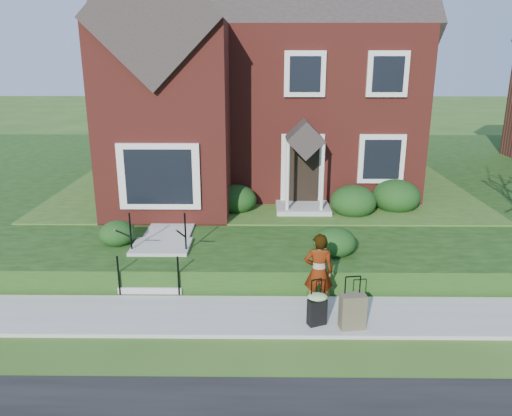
{
  "coord_description": "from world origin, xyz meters",
  "views": [
    {
      "loc": [
        -0.06,
        -9.04,
        5.07
      ],
      "look_at": [
        -0.18,
        2.0,
        1.72
      ],
      "focal_mm": 35.0,
      "sensor_mm": 36.0,
      "label": 1
    }
  ],
  "objects_px": {
    "front_steps": "(158,260)",
    "suitcase_black": "(317,307)",
    "suitcase_olive": "(353,311)",
    "woman": "(319,272)"
  },
  "relations": [
    {
      "from": "woman",
      "to": "suitcase_olive",
      "type": "xyz_separation_m",
      "value": [
        0.58,
        -0.76,
        -0.47
      ]
    },
    {
      "from": "woman",
      "to": "suitcase_black",
      "type": "xyz_separation_m",
      "value": [
        -0.08,
        -0.64,
        -0.46
      ]
    },
    {
      "from": "woman",
      "to": "suitcase_olive",
      "type": "distance_m",
      "value": 1.06
    },
    {
      "from": "front_steps",
      "to": "suitcase_black",
      "type": "relative_size",
      "value": 2.15
    },
    {
      "from": "suitcase_black",
      "to": "front_steps",
      "type": "bearing_deg",
      "value": 125.1
    },
    {
      "from": "front_steps",
      "to": "suitcase_black",
      "type": "distance_m",
      "value": 4.17
    },
    {
      "from": "front_steps",
      "to": "suitcase_olive",
      "type": "bearing_deg",
      "value": -29.21
    },
    {
      "from": "suitcase_black",
      "to": "woman",
      "type": "bearing_deg",
      "value": 60.11
    },
    {
      "from": "suitcase_olive",
      "to": "front_steps",
      "type": "bearing_deg",
      "value": 142.77
    },
    {
      "from": "front_steps",
      "to": "suitcase_black",
      "type": "height_order",
      "value": "front_steps"
    }
  ]
}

